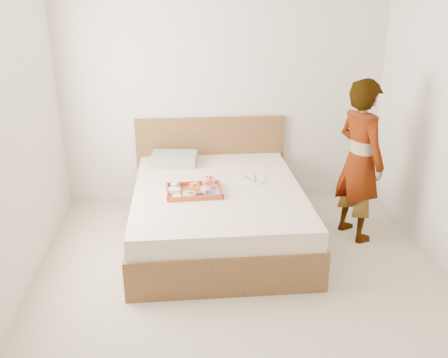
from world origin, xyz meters
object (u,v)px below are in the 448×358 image
object	(u,v)px
bed	(218,213)
tray	(194,191)
dinner_plate	(252,179)
person	(360,161)

from	to	relation	value
bed	tray	world-z (taller)	tray
tray	dinner_plate	distance (m)	0.63
bed	tray	distance (m)	0.39
tray	person	size ratio (longest dim) A/B	0.33
tray	dinner_plate	world-z (taller)	tray
person	bed	bearing A→B (deg)	66.57
bed	tray	size ratio (longest dim) A/B	4.00
bed	person	world-z (taller)	person
dinner_plate	bed	bearing A→B (deg)	-156.76
tray	dinner_plate	xyz separation A→B (m)	(0.57, 0.27, -0.02)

